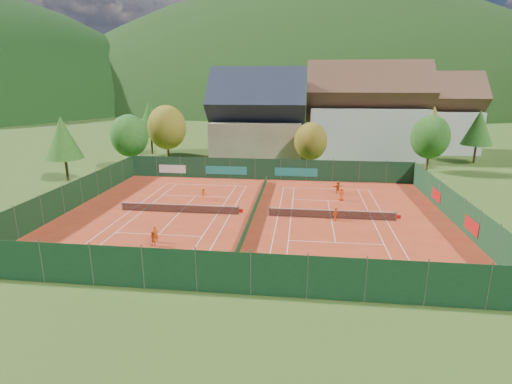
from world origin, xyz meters
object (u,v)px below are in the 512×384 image
Objects in this scene: chalet at (258,123)px; player_left_far at (204,194)px; player_right_near at (336,214)px; player_left_near at (155,234)px; hotel_block_a at (366,117)px; hotel_block_b at (432,118)px; ball_hopper at (405,270)px; player_right_far_b at (338,187)px; player_left_mid at (153,239)px; player_right_far_a at (341,194)px.

chalet is 25.80m from player_left_far.
player_left_far is at bearing 109.76° from player_right_near.
hotel_block_a is at bearing 46.01° from player_left_near.
player_left_far is at bearing 70.08° from player_left_near.
hotel_block_b is at bearing -114.64° from player_left_far.
player_right_far_b is at bearing 98.04° from ball_hopper.
player_left_mid is at bearing -95.80° from player_left_near.
hotel_block_a is 15.25× the size of player_left_far.
player_left_far reaches higher than ball_hopper.
player_right_near is at bearing 109.48° from ball_hopper.
player_left_near is at bearing -96.86° from chalet.
player_left_far is 0.91× the size of player_right_far_a.
player_right_far_a reaches higher than ball_hopper.
ball_hopper is 0.59× the size of player_left_mid.
player_right_far_b is (1.00, 10.36, 0.09)m from player_right_near.
ball_hopper is 0.51× the size of player_right_far_b.
player_left_mid is at bearing 29.65° from player_right_far_b.
hotel_block_a reaches higher than player_right_far_b.
ball_hopper is 18.99m from player_right_far_a.
player_left_near is 1.06× the size of player_right_near.
player_left_mid is 14.24m from player_left_far.
player_right_far_b is at bearing -145.25° from player_left_far.
player_right_near is (15.79, 8.47, 0.02)m from player_left_mid.
player_right_far_a is 0.98× the size of player_right_far_b.
player_right_near is (15.95, 7.56, -0.04)m from player_left_near.
player_left_near is 1.09× the size of player_left_mid.
ball_hopper is 0.56× the size of player_left_far.
hotel_block_b is 21.60× the size of ball_hopper.
hotel_block_b is 12.42× the size of player_right_near.
hotel_block_b reaches higher than player_right_far_a.
chalet is at bearing -157.01° from hotel_block_b.
hotel_block_a is 27.85m from player_right_far_b.
player_right_near is at bearing 9.47° from player_left_near.
player_left_mid reaches higher than ball_hopper.
player_left_near reaches higher than player_left_far.
player_left_far is 1.02× the size of player_right_near.
hotel_block_a is 15.53× the size of player_right_near.
player_right_far_b is (-3.10, 21.96, 0.23)m from ball_hopper.
player_right_near is (-7.63, -36.60, -6.69)m from hotel_block_a.
player_right_near is 7.25m from player_right_far_a.
player_left_far is 0.90× the size of player_right_far_b.
player_right_far_a is at bearing -156.34° from player_left_far.
chalet reaches higher than player_right_near.
hotel_block_b reaches higher than player_right_near.
player_right_far_b is at bearing -58.57° from chalet.
hotel_block_b is at bearing 72.68° from ball_hopper.
player_left_far reaches higher than player_right_near.
player_left_near is at bearing 168.59° from ball_hopper.
player_right_near is 10.41m from player_right_far_b.
player_right_far_a is (16.97, 15.62, 0.10)m from player_left_mid.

